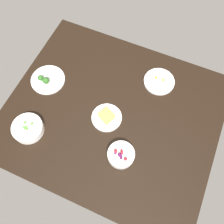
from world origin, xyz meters
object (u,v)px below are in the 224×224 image
Objects in this scene: bowl_berries at (121,155)px; bowl_peas at (28,128)px; plate_eggs at (159,81)px; plate_cheese at (107,117)px; plate_broccoli at (47,80)px.

bowl_peas is at bearing 7.33° from bowl_berries.
bowl_peas is 0.92× the size of plate_eggs.
plate_eggs is 41.63cm from plate_cheese.
bowl_peas is 34.34cm from plate_broccoli.
bowl_peas reaches higher than plate_eggs.
bowl_peas is 1.00× the size of plate_cheese.
plate_eggs is 71.39cm from plate_broccoli.
bowl_berries is (3.76, 54.20, 1.64)cm from plate_eggs.
bowl_peas reaches higher than plate_cheese.
bowl_peas is 0.83× the size of plate_broccoli.
bowl_berries is (-62.05, 26.53, 1.34)cm from plate_broccoli.
bowl_peas is 46.01cm from plate_cheese.
plate_eggs is at bearing -133.90° from bowl_peas.
plate_eggs is 1.09× the size of plate_cheese.
plate_eggs is 1.29× the size of bowl_berries.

